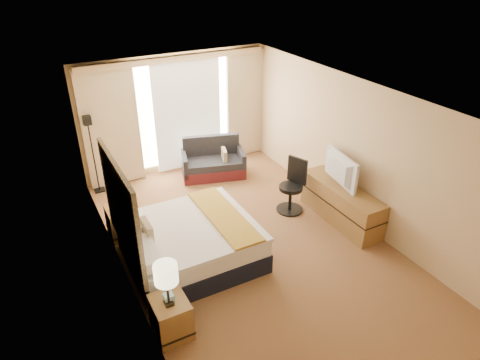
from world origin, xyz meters
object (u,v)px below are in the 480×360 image
lamp_right (115,186)px  television (336,169)px  lamp_left (166,274)px  nightstand_right (121,222)px  nightstand_left (171,317)px  loveseat (213,163)px  media_dresser (341,204)px  floor_lamp (91,139)px  bed (191,243)px  desk_chair (292,188)px

lamp_right → television: bearing=-19.8°
lamp_left → lamp_right: (0.01, 2.60, -0.07)m
lamp_right → television: size_ratio=0.52×
lamp_right → nightstand_right: bearing=-83.6°
television → nightstand_left: bearing=118.4°
nightstand_left → loveseat: loveseat is taller
lamp_right → television: television is taller
media_dresser → television: television is taller
loveseat → lamp_left: 4.61m
floor_lamp → nightstand_left: bearing=-89.6°
media_dresser → lamp_left: (-3.72, -1.10, 0.69)m
nightstand_right → floor_lamp: 2.00m
nightstand_right → television: size_ratio=0.54×
loveseat → lamp_left: (-2.41, -3.86, 0.76)m
nightstand_right → lamp_left: lamp_left is taller
loveseat → nightstand_right: bearing=-134.7°
floor_lamp → lamp_right: 1.75m
bed → lamp_left: bearing=-122.3°
nightstand_right → floor_lamp: size_ratio=0.33×
bed → lamp_right: (-0.82, 1.28, 0.61)m
loveseat → floor_lamp: (-2.42, 0.47, 0.89)m
desk_chair → television: television is taller
nightstand_right → loveseat: size_ratio=0.36×
media_dresser → lamp_right: lamp_right is taller
television → floor_lamp: bearing=60.0°
lamp_right → desk_chair: bearing=-13.6°
bed → television: television is taller
nightstand_left → desk_chair: 3.60m
nightstand_left → bed: size_ratio=0.28×
nightstand_right → lamp_right: 0.69m
lamp_left → nightstand_right: bearing=89.6°
desk_chair → television: size_ratio=1.03×
bed → desk_chair: (2.31, 0.52, 0.12)m
media_dresser → desk_chair: desk_chair is taller
floor_lamp → lamp_left: size_ratio=2.62×
desk_chair → television: (0.53, -0.56, 0.52)m
floor_lamp → lamp_left: bearing=-89.9°
nightstand_left → lamp_right: (-0.01, 2.55, 0.69)m
media_dresser → loveseat: bearing=115.4°
nightstand_left → nightstand_right: bearing=90.0°
bed → television: 2.91m
media_dresser → bed: bed is taller
television → media_dresser: bearing=-155.0°
nightstand_left → bed: bed is taller
lamp_right → loveseat: bearing=27.8°
nightstand_right → loveseat: (2.39, 1.31, 0.01)m
floor_lamp → desk_chair: (3.15, -2.50, -0.70)m
desk_chair → lamp_left: bearing=-170.8°
media_dresser → loveseat: 3.06m
nightstand_left → lamp_left: 0.77m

